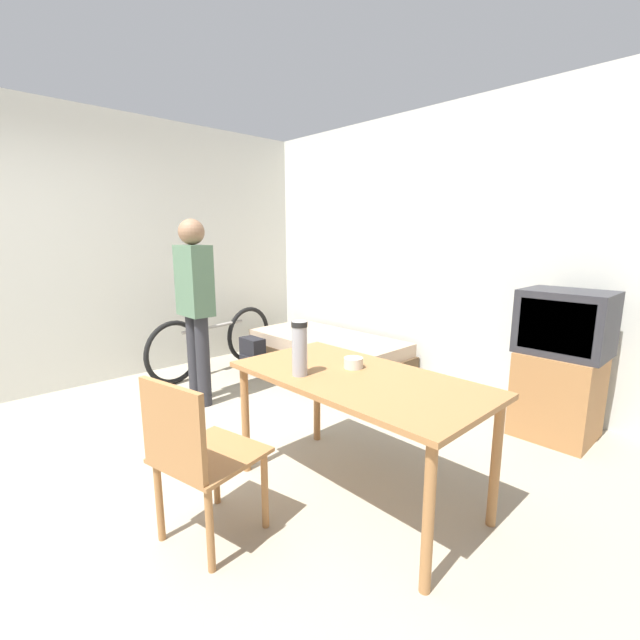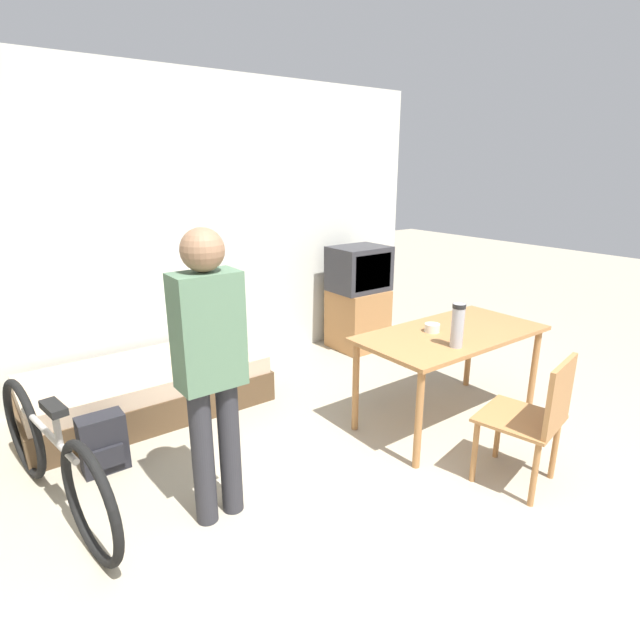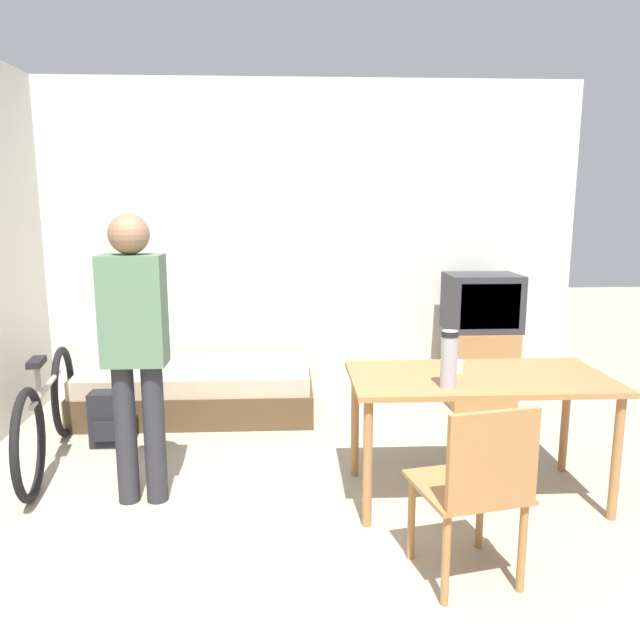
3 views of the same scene
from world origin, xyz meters
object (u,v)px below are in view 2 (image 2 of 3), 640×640
at_px(wooden_chair, 536,415).
at_px(person_standing, 210,360).
at_px(dining_table, 451,342).
at_px(daybed, 148,389).
at_px(thermos_flask, 458,324).
at_px(bicycle, 53,460).
at_px(tv, 358,298).
at_px(backpack, 103,444).
at_px(mate_bowl, 432,328).

relative_size(wooden_chair, person_standing, 0.53).
distance_m(dining_table, wooden_chair, 0.91).
height_order(daybed, thermos_flask, thermos_flask).
bearing_deg(bicycle, person_standing, -38.14).
height_order(tv, backpack, tv).
bearing_deg(thermos_flask, wooden_chair, -92.06).
bearing_deg(daybed, wooden_chair, -57.04).
height_order(thermos_flask, mate_bowl, thermos_flask).
xyz_separation_m(daybed, thermos_flask, (1.58, -1.76, 0.70)).
xyz_separation_m(thermos_flask, mate_bowl, (0.12, 0.32, -0.14)).
bearing_deg(daybed, mate_bowl, -40.47).
bearing_deg(backpack, daybed, 52.19).
distance_m(daybed, dining_table, 2.42).
height_order(bicycle, backpack, bicycle).
relative_size(person_standing, mate_bowl, 14.59).
distance_m(tv, person_standing, 2.96).
bearing_deg(person_standing, thermos_flask, -8.75).
bearing_deg(thermos_flask, daybed, 131.86).
relative_size(wooden_chair, backpack, 2.21).
xyz_separation_m(daybed, person_standing, (-0.10, -1.50, 0.75)).
relative_size(person_standing, thermos_flask, 5.34).
bearing_deg(thermos_flask, dining_table, 43.72).
xyz_separation_m(tv, backpack, (-2.84, -0.78, -0.36)).
xyz_separation_m(daybed, wooden_chair, (1.56, -2.40, 0.29)).
height_order(dining_table, backpack, dining_table).
bearing_deg(dining_table, tv, 72.46).
xyz_separation_m(dining_table, thermos_flask, (-0.23, -0.22, 0.25)).
bearing_deg(backpack, bicycle, -138.74).
xyz_separation_m(bicycle, person_standing, (0.73, -0.57, 0.61)).
bearing_deg(tv, bicycle, -161.50).
height_order(person_standing, thermos_flask, person_standing).
xyz_separation_m(tv, person_standing, (-2.44, -1.63, 0.39)).
relative_size(dining_table, bicycle, 0.87).
relative_size(tv, person_standing, 0.68).
bearing_deg(tv, wooden_chair, -107.24).
xyz_separation_m(bicycle, backpack, (0.32, 0.28, -0.15)).
height_order(wooden_chair, person_standing, person_standing).
distance_m(dining_table, person_standing, 1.94).
distance_m(bicycle, person_standing, 1.11).
height_order(bicycle, mate_bowl, mate_bowl).
bearing_deg(mate_bowl, bicycle, 168.49).
relative_size(person_standing, backpack, 4.21).
bearing_deg(person_standing, bicycle, 141.86).
bearing_deg(person_standing, backpack, 115.51).
xyz_separation_m(wooden_chair, backpack, (-2.06, 1.75, -0.30)).
distance_m(mate_bowl, backpack, 2.41).
distance_m(dining_table, backpack, 2.52).
bearing_deg(wooden_chair, bicycle, 148.39).
height_order(wooden_chair, thermos_flask, thermos_flask).
relative_size(daybed, backpack, 4.77).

